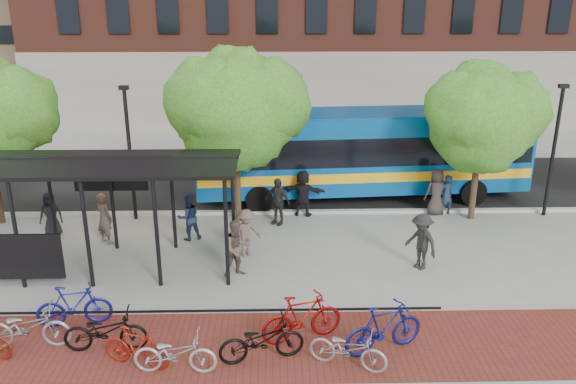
{
  "coord_description": "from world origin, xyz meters",
  "views": [
    {
      "loc": [
        -1.58,
        -16.8,
        8.0
      ],
      "look_at": [
        -1.13,
        1.95,
        1.6
      ],
      "focal_mm": 35.0,
      "sensor_mm": 36.0,
      "label": 1
    }
  ],
  "objects_px": {
    "lamp_post_right": "(554,147)",
    "pedestrian_4": "(277,201)",
    "tree_c": "(484,115)",
    "bike_4": "(106,331)",
    "pedestrian_1": "(104,218)",
    "lamp_post_left": "(130,150)",
    "bike_3": "(74,306)",
    "bike_8": "(261,340)",
    "pedestrian_7": "(446,195)",
    "pedestrian_9": "(421,242)",
    "bus": "(362,149)",
    "bike_2": "(27,327)",
    "bike_10": "(348,349)",
    "pedestrian_2": "(189,217)",
    "pedestrian_8": "(237,249)",
    "bike_5": "(136,347)",
    "bike_11": "(384,328)",
    "pedestrian_3": "(246,233)",
    "bike_9": "(302,317)",
    "pedestrian_6": "(436,192)",
    "bike_6": "(175,353)",
    "tree_b": "(238,105)",
    "bus_shelter": "(58,176)",
    "pedestrian_0": "(51,214)",
    "pedestrian_5": "(303,193)"
  },
  "relations": [
    {
      "from": "lamp_post_right",
      "to": "pedestrian_4",
      "type": "height_order",
      "value": "lamp_post_right"
    },
    {
      "from": "tree_c",
      "to": "lamp_post_right",
      "type": "distance_m",
      "value": 3.2
    },
    {
      "from": "bike_4",
      "to": "pedestrian_1",
      "type": "distance_m",
      "value": 6.65
    },
    {
      "from": "lamp_post_left",
      "to": "bike_3",
      "type": "height_order",
      "value": "lamp_post_left"
    },
    {
      "from": "bike_8",
      "to": "pedestrian_7",
      "type": "relative_size",
      "value": 1.26
    },
    {
      "from": "pedestrian_7",
      "to": "pedestrian_9",
      "type": "xyz_separation_m",
      "value": [
        -2.18,
        -4.71,
        0.1
      ]
    },
    {
      "from": "bike_3",
      "to": "bus",
      "type": "bearing_deg",
      "value": -52.19
    },
    {
      "from": "bike_2",
      "to": "bike_10",
      "type": "relative_size",
      "value": 1.13
    },
    {
      "from": "lamp_post_left",
      "to": "bus",
      "type": "xyz_separation_m",
      "value": [
        9.05,
        2.33,
        -0.62
      ]
    },
    {
      "from": "pedestrian_7",
      "to": "pedestrian_2",
      "type": "bearing_deg",
      "value": -6.41
    },
    {
      "from": "bike_10",
      "to": "pedestrian_7",
      "type": "distance_m",
      "value": 10.94
    },
    {
      "from": "bike_3",
      "to": "pedestrian_1",
      "type": "height_order",
      "value": "pedestrian_1"
    },
    {
      "from": "bike_4",
      "to": "pedestrian_8",
      "type": "xyz_separation_m",
      "value": [
        2.92,
        3.81,
        0.38
      ]
    },
    {
      "from": "bike_5",
      "to": "bike_11",
      "type": "distance_m",
      "value": 5.78
    },
    {
      "from": "lamp_post_right",
      "to": "pedestrian_3",
      "type": "height_order",
      "value": "lamp_post_right"
    },
    {
      "from": "bike_10",
      "to": "lamp_post_right",
      "type": "bearing_deg",
      "value": -21.31
    },
    {
      "from": "pedestrian_9",
      "to": "bike_9",
      "type": "bearing_deg",
      "value": -79.68
    },
    {
      "from": "bus",
      "to": "bike_3",
      "type": "distance_m",
      "value": 13.35
    },
    {
      "from": "bike_11",
      "to": "pedestrian_6",
      "type": "relative_size",
      "value": 1.13
    },
    {
      "from": "bike_9",
      "to": "pedestrian_9",
      "type": "distance_m",
      "value": 5.49
    },
    {
      "from": "bike_6",
      "to": "pedestrian_2",
      "type": "height_order",
      "value": "pedestrian_2"
    },
    {
      "from": "pedestrian_6",
      "to": "pedestrian_3",
      "type": "bearing_deg",
      "value": 16.29
    },
    {
      "from": "tree_b",
      "to": "bike_4",
      "type": "xyz_separation_m",
      "value": [
        -2.76,
        -8.44,
        -3.94
      ]
    },
    {
      "from": "bike_2",
      "to": "pedestrian_3",
      "type": "xyz_separation_m",
      "value": [
        5.06,
        5.05,
        0.27
      ]
    },
    {
      "from": "bus_shelter",
      "to": "bike_8",
      "type": "xyz_separation_m",
      "value": [
        6.21,
        -5.1,
        -2.47
      ]
    },
    {
      "from": "bike_11",
      "to": "pedestrian_4",
      "type": "relative_size",
      "value": 1.16
    },
    {
      "from": "tree_b",
      "to": "bus",
      "type": "bearing_deg",
      "value": 27.49
    },
    {
      "from": "bike_9",
      "to": "pedestrian_0",
      "type": "xyz_separation_m",
      "value": [
        -8.6,
        6.72,
        0.2
      ]
    },
    {
      "from": "lamp_post_right",
      "to": "bike_4",
      "type": "distance_m",
      "value": 17.19
    },
    {
      "from": "bike_3",
      "to": "pedestrian_7",
      "type": "distance_m",
      "value": 14.22
    },
    {
      "from": "bike_6",
      "to": "pedestrian_4",
      "type": "distance_m",
      "value": 9.23
    },
    {
      "from": "tree_b",
      "to": "bike_3",
      "type": "relative_size",
      "value": 3.43
    },
    {
      "from": "bike_3",
      "to": "pedestrian_0",
      "type": "relative_size",
      "value": 1.15
    },
    {
      "from": "bike_2",
      "to": "bike_5",
      "type": "height_order",
      "value": "bike_2"
    },
    {
      "from": "bike_4",
      "to": "pedestrian_2",
      "type": "xyz_separation_m",
      "value": [
        1.06,
        6.63,
        0.31
      ]
    },
    {
      "from": "bike_2",
      "to": "pedestrian_5",
      "type": "xyz_separation_m",
      "value": [
        7.09,
        8.71,
        0.37
      ]
    },
    {
      "from": "bike_10",
      "to": "pedestrian_7",
      "type": "relative_size",
      "value": 1.15
    },
    {
      "from": "bus_shelter",
      "to": "pedestrian_1",
      "type": "height_order",
      "value": "bus_shelter"
    },
    {
      "from": "bike_5",
      "to": "bike_11",
      "type": "bearing_deg",
      "value": -67.21
    },
    {
      "from": "bike_4",
      "to": "bike_11",
      "type": "xyz_separation_m",
      "value": [
        6.65,
        -0.2,
        0.1
      ]
    },
    {
      "from": "bus_shelter",
      "to": "bike_4",
      "type": "xyz_separation_m",
      "value": [
        2.46,
        -4.61,
        -2.48
      ]
    },
    {
      "from": "lamp_post_left",
      "to": "bike_8",
      "type": "distance_m",
      "value": 10.72
    },
    {
      "from": "pedestrian_2",
      "to": "pedestrian_6",
      "type": "bearing_deg",
      "value": 170.43
    },
    {
      "from": "bike_10",
      "to": "pedestrian_4",
      "type": "height_order",
      "value": "pedestrian_4"
    },
    {
      "from": "bike_3",
      "to": "bike_8",
      "type": "height_order",
      "value": "bike_3"
    },
    {
      "from": "bike_3",
      "to": "pedestrian_4",
      "type": "distance_m",
      "value": 8.69
    },
    {
      "from": "tree_b",
      "to": "bike_6",
      "type": "height_order",
      "value": "tree_b"
    },
    {
      "from": "pedestrian_0",
      "to": "pedestrian_1",
      "type": "xyz_separation_m",
      "value": [
        2.07,
        -0.66,
        0.09
      ]
    },
    {
      "from": "bike_2",
      "to": "pedestrian_9",
      "type": "bearing_deg",
      "value": -71.87
    },
    {
      "from": "bike_3",
      "to": "bike_4",
      "type": "relative_size",
      "value": 0.95
    }
  ]
}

